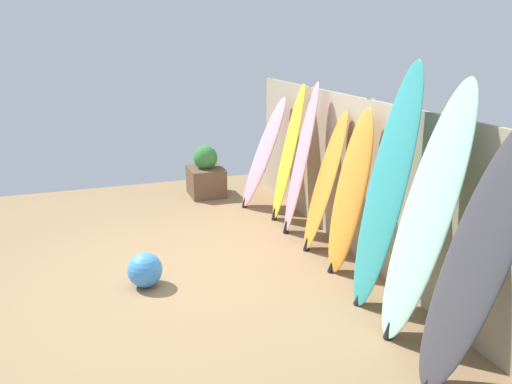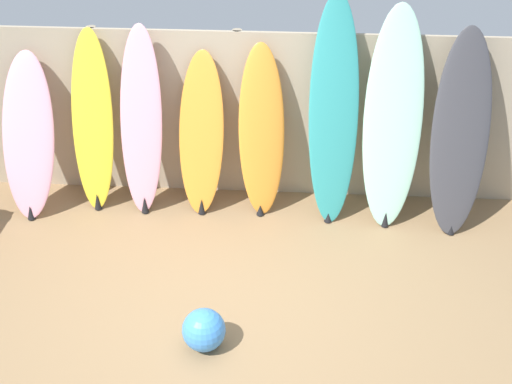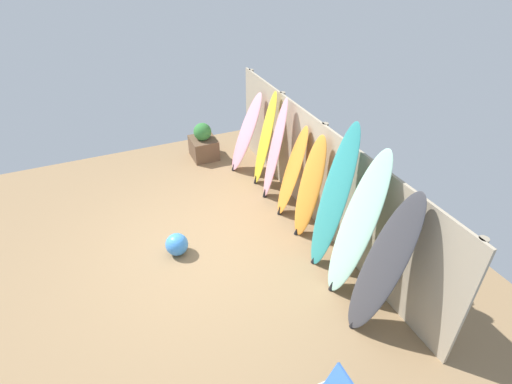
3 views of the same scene
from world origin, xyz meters
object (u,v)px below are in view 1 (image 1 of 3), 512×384
Objects in this scene: surfboard_orange_4 at (350,194)px; surfboard_seafoam_6 at (426,216)px; surfboard_pink_2 at (301,161)px; surfboard_orange_3 at (324,184)px; planter_box at (206,175)px; surfboard_teal_5 at (386,190)px; surfboard_charcoal_7 at (476,261)px; surfboard_yellow_1 at (288,155)px; beach_ball at (145,270)px; surfboard_pink_0 at (263,153)px.

surfboard_orange_4 is 0.82× the size of surfboard_seafoam_6.
surfboard_orange_4 is at bearing 177.89° from surfboard_seafoam_6.
surfboard_pink_2 is 1.17× the size of surfboard_orange_3.
surfboard_teal_5 is at bearing 11.06° from planter_box.
surfboard_teal_5 is at bearing -0.40° from surfboard_pink_2.
planter_box is at bearing -168.94° from surfboard_teal_5.
surfboard_teal_5 reaches higher than surfboard_charcoal_7.
surfboard_yellow_1 is 2.32× the size of planter_box.
beach_ball is at bearing -82.78° from surfboard_orange_3.
surfboard_pink_2 is 0.98× the size of surfboard_charcoal_7.
surfboard_pink_2 is at bearing -4.33° from surfboard_yellow_1.
surfboard_orange_3 is 2.70m from planter_box.
surfboard_seafoam_6 reaches higher than surfboard_orange_3.
surfboard_yellow_1 is (0.64, 0.12, 0.11)m from surfboard_pink_0.
surfboard_seafoam_6 is 4.53m from planter_box.
surfboard_charcoal_7 is (0.64, -0.07, -0.09)m from surfboard_seafoam_6.
surfboard_teal_5 reaches higher than surfboard_yellow_1.
surfboard_pink_2 is 1.20m from surfboard_orange_4.
surfboard_pink_0 is at bearing -176.03° from surfboard_orange_3.
surfboard_pink_0 is 3.06m from surfboard_teal_5.
surfboard_yellow_1 is 1.74m from planter_box.
surfboard_charcoal_7 reaches higher than surfboard_pink_0.
surfboard_teal_5 reaches higher than surfboard_pink_0.
surfboard_teal_5 is 2.81× the size of planter_box.
surfboard_teal_5 is 1.23m from surfboard_charcoal_7.
surfboard_yellow_1 is 3.62m from surfboard_charcoal_7.
surfboard_charcoal_7 reaches higher than surfboard_yellow_1.
surfboard_teal_5 is 0.58m from surfboard_seafoam_6.
surfboard_seafoam_6 is at bearing 51.92° from beach_ball.
planter_box is (-5.05, -0.67, -0.64)m from surfboard_charcoal_7.
planter_box is at bearing -172.39° from surfboard_charcoal_7.
surfboard_charcoal_7 is at bearing 41.37° from beach_ball.
planter_box is (-1.44, -0.80, -0.58)m from surfboard_yellow_1.
beach_ball is at bearing -116.74° from surfboard_teal_5.
surfboard_yellow_1 is 0.97× the size of surfboard_pink_2.
surfboard_orange_3 is at bearing 177.10° from surfboard_charcoal_7.
planter_box is 2.27× the size of beach_ball.
beach_ball is at bearing -57.13° from surfboard_yellow_1.
planter_box is (-0.80, -0.68, -0.47)m from surfboard_pink_0.
surfboard_yellow_1 is 2.98m from surfboard_seafoam_6.
surfboard_pink_0 is 1.15m from planter_box.
beach_ball is (-1.61, -2.06, -0.89)m from surfboard_seafoam_6.
surfboard_pink_2 is 2.47m from surfboard_seafoam_6.
planter_box is (-1.94, -0.76, -0.61)m from surfboard_pink_2.
beach_ball is (1.36, -2.11, -0.73)m from surfboard_yellow_1.
surfboard_yellow_1 is at bearing 178.77° from surfboard_teal_5.
surfboard_pink_0 is 0.92× the size of surfboard_orange_4.
surfboard_teal_5 is (1.90, -0.01, 0.17)m from surfboard_pink_2.
planter_box is at bearing -139.42° from surfboard_pink_0.
surfboard_teal_5 is at bearing 176.48° from surfboard_charcoal_7.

